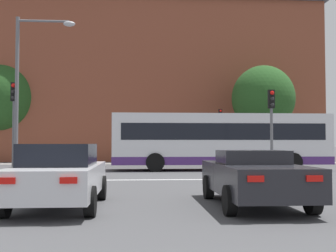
% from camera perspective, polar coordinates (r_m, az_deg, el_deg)
% --- Properties ---
extents(stop_line_strip, '(8.64, 0.30, 0.01)m').
position_cam_1_polar(stop_line_strip, '(17.53, -2.50, -7.29)').
color(stop_line_strip, silver).
rests_on(stop_line_strip, ground_plane).
extents(far_pavement, '(69.60, 2.50, 0.01)m').
position_cam_1_polar(far_pavement, '(31.78, -3.22, -5.07)').
color(far_pavement, gray).
rests_on(far_pavement, ground_plane).
extents(brick_civic_building, '(32.45, 14.37, 22.10)m').
position_cam_1_polar(brick_civic_building, '(41.89, -3.82, 6.25)').
color(brick_civic_building, brown).
rests_on(brick_civic_building, ground_plane).
extents(car_saloon_left, '(1.96, 4.34, 1.50)m').
position_cam_1_polar(car_saloon_left, '(10.28, -14.49, -6.45)').
color(car_saloon_left, silver).
rests_on(car_saloon_left, ground_plane).
extents(car_roadster_right, '(2.01, 4.44, 1.34)m').
position_cam_1_polar(car_roadster_right, '(10.48, 11.52, -6.75)').
color(car_roadster_right, '#232328').
rests_on(car_roadster_right, ground_plane).
extents(bus_crossing_lead, '(12.14, 2.74, 3.15)m').
position_cam_1_polar(bus_crossing_lead, '(24.07, 7.11, -1.92)').
color(bus_crossing_lead, silver).
rests_on(bus_crossing_lead, ground_plane).
extents(traffic_light_near_right, '(0.26, 0.31, 3.82)m').
position_cam_1_polar(traffic_light_near_right, '(18.60, 13.85, 1.02)').
color(traffic_light_near_right, slate).
rests_on(traffic_light_near_right, ground_plane).
extents(traffic_light_near_left, '(0.26, 0.31, 4.10)m').
position_cam_1_polar(traffic_light_near_left, '(19.03, -20.16, 1.56)').
color(traffic_light_near_left, slate).
rests_on(traffic_light_near_left, ground_plane).
extents(traffic_light_far_right, '(0.26, 0.31, 4.09)m').
position_cam_1_polar(traffic_light_far_right, '(31.96, 7.11, -0.11)').
color(traffic_light_far_right, slate).
rests_on(traffic_light_far_right, ground_plane).
extents(street_lamp_junction, '(2.49, 0.36, 6.88)m').
position_cam_1_polar(street_lamp_junction, '(18.85, -18.44, 6.16)').
color(street_lamp_junction, slate).
rests_on(street_lamp_junction, ground_plane).
extents(pedestrian_waiting, '(0.34, 0.45, 1.57)m').
position_cam_1_polar(pedestrian_waiting, '(32.92, 4.39, -3.40)').
color(pedestrian_waiting, '#333851').
rests_on(pedestrian_waiting, ground_plane).
extents(tree_by_building, '(4.76, 4.76, 7.42)m').
position_cam_1_polar(tree_by_building, '(32.80, 12.76, 3.65)').
color(tree_by_building, '#4C3823').
rests_on(tree_by_building, ground_plane).
extents(tree_kerbside, '(5.68, 5.68, 8.18)m').
position_cam_1_polar(tree_kerbside, '(37.65, -21.30, 3.41)').
color(tree_kerbside, '#4C3823').
rests_on(tree_kerbside, ground_plane).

